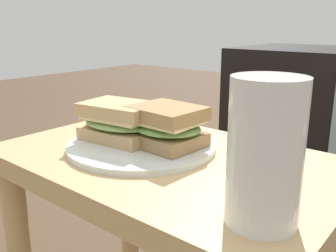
# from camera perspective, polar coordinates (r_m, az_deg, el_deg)

# --- Properties ---
(side_table) EXTENTS (0.56, 0.36, 0.46)m
(side_table) POSITION_cam_1_polar(r_m,az_deg,el_deg) (0.65, -0.10, -12.02)
(side_table) COLOR tan
(side_table) RESTS_ON ground
(plate) EXTENTS (0.26, 0.26, 0.01)m
(plate) POSITION_cam_1_polar(r_m,az_deg,el_deg) (0.65, -3.82, -2.89)
(plate) COLOR silver
(plate) RESTS_ON side_table
(sandwich_front) EXTENTS (0.15, 0.11, 0.07)m
(sandwich_front) POSITION_cam_1_polar(r_m,az_deg,el_deg) (0.66, -7.37, 0.70)
(sandwich_front) COLOR tan
(sandwich_front) RESTS_ON plate
(sandwich_back) EXTENTS (0.13, 0.11, 0.07)m
(sandwich_back) POSITION_cam_1_polar(r_m,az_deg,el_deg) (0.62, -0.17, -0.00)
(sandwich_back) COLOR #9E7A4C
(sandwich_back) RESTS_ON plate
(beer_glass) EXTENTS (0.08, 0.08, 0.16)m
(beer_glass) POSITION_cam_1_polar(r_m,az_deg,el_deg) (0.40, 14.55, -4.60)
(beer_glass) COLOR silver
(beer_glass) RESTS_ON side_table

